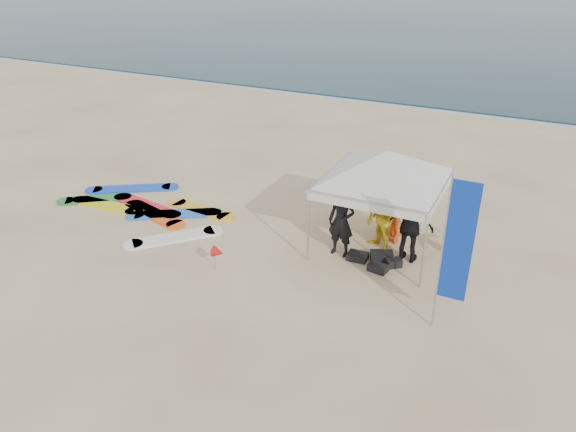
# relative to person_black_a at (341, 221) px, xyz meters

# --- Properties ---
(ground) EXTENTS (120.00, 120.00, 0.00)m
(ground) POSITION_rel_person_black_a_xyz_m (-1.25, -3.38, -0.95)
(ground) COLOR beige
(ground) RESTS_ON ground
(ocean) EXTENTS (160.00, 84.00, 0.08)m
(ocean) POSITION_rel_person_black_a_xyz_m (-1.25, 56.62, -0.91)
(ocean) COLOR #0C2633
(ocean) RESTS_ON ground
(shoreline_foam) EXTENTS (160.00, 1.20, 0.01)m
(shoreline_foam) POSITION_rel_person_black_a_xyz_m (-1.25, 14.82, -0.94)
(shoreline_foam) COLOR silver
(shoreline_foam) RESTS_ON ground
(person_black_a) EXTENTS (0.72, 0.50, 1.89)m
(person_black_a) POSITION_rel_person_black_a_xyz_m (0.00, 0.00, 0.00)
(person_black_a) COLOR black
(person_black_a) RESTS_ON ground
(person_yellow) EXTENTS (1.09, 1.06, 1.77)m
(person_yellow) POSITION_rel_person_black_a_xyz_m (0.84, 0.63, -0.06)
(person_yellow) COLOR yellow
(person_yellow) RESTS_ON ground
(person_orange_a) EXTENTS (1.16, 0.68, 1.77)m
(person_orange_a) POSITION_rel_person_black_a_xyz_m (1.01, 1.25, -0.06)
(person_orange_a) COLOR #CF4812
(person_orange_a) RESTS_ON ground
(person_black_b) EXTENTS (1.16, 0.56, 1.93)m
(person_black_b) POSITION_rel_person_black_a_xyz_m (1.65, 0.44, 0.02)
(person_black_b) COLOR black
(person_black_b) RESTS_ON ground
(person_orange_b) EXTENTS (0.95, 0.73, 1.74)m
(person_orange_b) POSITION_rel_person_black_a_xyz_m (0.86, 1.53, -0.07)
(person_orange_b) COLOR #F95716
(person_orange_b) RESTS_ON ground
(person_seated) EXTENTS (0.47, 0.93, 0.96)m
(person_seated) POSITION_rel_person_black_a_xyz_m (2.68, 1.13, -0.47)
(person_seated) COLOR orange
(person_seated) RESTS_ON ground
(canopy_tent) EXTENTS (4.04, 4.04, 3.05)m
(canopy_tent) POSITION_rel_person_black_a_xyz_m (0.79, 0.80, 1.71)
(canopy_tent) COLOR #A5A5A8
(canopy_tent) RESTS_ON ground
(feather_flag) EXTENTS (0.58, 0.04, 3.44)m
(feather_flag) POSITION_rel_person_black_a_xyz_m (3.06, -1.96, 1.08)
(feather_flag) COLOR #A5A5A8
(feather_flag) RESTS_ON ground
(marker_pennant) EXTENTS (0.28, 0.28, 0.64)m
(marker_pennant) POSITION_rel_person_black_a_xyz_m (-2.38, -2.01, -0.45)
(marker_pennant) COLOR #A5A5A8
(marker_pennant) RESTS_ON ground
(gear_pile) EXTENTS (1.41, 1.00, 0.22)m
(gear_pile) POSITION_rel_person_black_a_xyz_m (0.98, -0.04, -0.85)
(gear_pile) COLOR black
(gear_pile) RESTS_ON ground
(surfboard_spread) EXTENTS (5.47, 3.96, 0.07)m
(surfboard_spread) POSITION_rel_person_black_a_xyz_m (-6.10, -0.05, -0.91)
(surfboard_spread) COLOR yellow
(surfboard_spread) RESTS_ON ground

